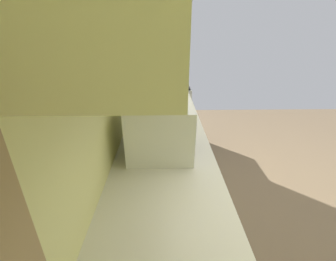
{
  "coord_description": "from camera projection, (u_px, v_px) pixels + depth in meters",
  "views": [
    {
      "loc": [
        -1.58,
        1.15,
        1.61
      ],
      "look_at": [
        -0.6,
        1.13,
        1.15
      ],
      "focal_mm": 23.78,
      "sensor_mm": 36.0,
      "label": 1
    }
  ],
  "objects": [
    {
      "name": "kettle",
      "position": [
        167.0,
        115.0,
        1.82
      ],
      "size": [
        0.18,
        0.13,
        0.16
      ],
      "color": "#B7BABF",
      "rests_on": "counter_run"
    },
    {
      "name": "counter_run",
      "position": [
        164.0,
        203.0,
        1.62
      ],
      "size": [
        2.98,
        0.62,
        0.89
      ],
      "color": "beige",
      "rests_on": "ground_plane"
    },
    {
      "name": "bowl",
      "position": [
        167.0,
        104.0,
        2.18
      ],
      "size": [
        0.16,
        0.16,
        0.07
      ],
      "color": "silver",
      "rests_on": "counter_run"
    },
    {
      "name": "microwave",
      "position": [
        161.0,
        126.0,
        1.39
      ],
      "size": [
        0.47,
        0.39,
        0.32
      ],
      "color": "white",
      "rests_on": "counter_run"
    },
    {
      "name": "oven_range",
      "position": [
        166.0,
        115.0,
        3.23
      ],
      "size": [
        0.6,
        0.67,
        1.07
      ],
      "color": "#B7BABF",
      "rests_on": "ground_plane"
    },
    {
      "name": "ground_plane",
      "position": [
        284.0,
        212.0,
        2.13
      ],
      "size": [
        5.86,
        5.86,
        0.0
      ],
      "primitive_type": "plane",
      "color": "brown"
    },
    {
      "name": "wall_back",
      "position": [
        112.0,
        70.0,
        1.54
      ],
      "size": [
        3.78,
        0.12,
        2.69
      ],
      "primitive_type": "cube",
      "color": "#E2DD86",
      "rests_on": "ground_plane"
    }
  ]
}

